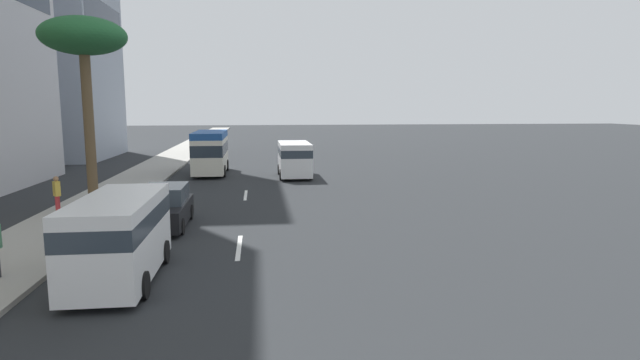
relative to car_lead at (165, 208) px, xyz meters
name	(u,v)px	position (x,y,z in m)	size (l,w,h in m)	color
ground_plane	(248,180)	(13.17, -3.08, -0.79)	(198.00, 198.00, 0.00)	#26282B
sidewalk_right	(136,180)	(13.17, 4.08, -0.71)	(162.00, 3.71, 0.15)	#9E9B93
lane_stripe_mid	(239,247)	(-3.49, -3.08, -0.78)	(3.20, 0.16, 0.01)	silver
lane_stripe_far	(246,195)	(7.13, -3.08, -0.78)	(3.20, 0.16, 0.01)	silver
car_lead	(165,208)	(0.00, 0.00, 0.00)	(4.37, 1.87, 1.67)	black
minibus_second	(210,151)	(16.43, -0.42, 0.89)	(6.33, 2.28, 3.06)	silver
van_third	(119,233)	(-6.52, 0.09, 0.58)	(5.09, 2.07, 2.39)	white
van_fourth	(294,157)	(14.16, -6.30, 0.58)	(4.95, 2.20, 2.38)	white
pedestrian_near_lamp	(57,193)	(2.33, 4.97, 0.30)	(0.39, 0.38, 1.69)	red
palm_tree	(84,42)	(3.31, 3.75, 6.89)	(3.70, 3.70, 8.61)	brown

